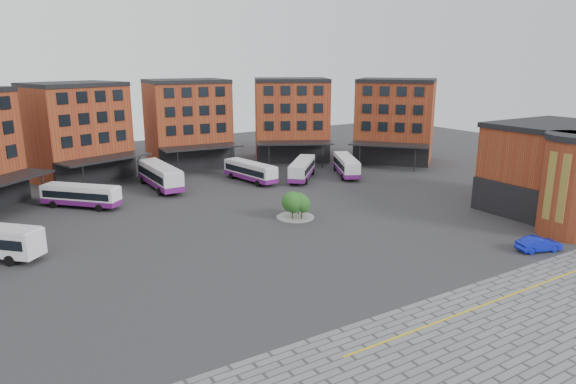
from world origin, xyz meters
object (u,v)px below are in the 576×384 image
bus_f (346,165)px  tree_island (297,204)px  blue_car (539,244)px  bus_e (302,169)px  bus_b (81,195)px  bus_d (250,171)px  bus_c (160,176)px

bus_f → tree_island: bearing=-114.2°
bus_f → blue_car: bearing=-70.6°
tree_island → bus_e: 20.25m
bus_b → bus_d: (24.37, 1.48, 0.04)m
tree_island → blue_car: tree_island is taller
bus_e → blue_car: bearing=-43.2°
bus_b → bus_c: bearing=-23.1°
tree_island → bus_d: bearing=78.1°
bus_b → bus_d: bus_d is taller
bus_d → blue_car: size_ratio=2.45×
tree_island → bus_e: tree_island is taller
tree_island → bus_c: bus_c is taller
bus_c → bus_b: bearing=-159.1°
bus_b → bus_c: bus_c is taller
bus_b → blue_car: size_ratio=2.04×
bus_c → blue_car: size_ratio=2.83×
tree_island → bus_c: 24.03m
bus_b → bus_e: 31.91m
bus_e → bus_f: size_ratio=0.89×
bus_e → bus_f: (7.42, -1.39, 0.01)m
bus_d → bus_f: size_ratio=1.00×
tree_island → bus_c: (-8.85, 22.34, 0.09)m
bus_e → tree_island: bearing=-82.0°
bus_e → blue_car: size_ratio=2.18×
bus_d → bus_e: size_ratio=1.13×
bus_f → bus_e: bearing=-163.6°
bus_e → bus_d: bearing=-157.4°
bus_d → blue_car: bearing=-85.7°
bus_b → bus_f: (39.31, -2.70, 0.09)m
bus_c → tree_island: bearing=-68.7°
tree_island → blue_car: size_ratio=1.02×
bus_d → bus_e: (7.51, -2.78, 0.04)m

